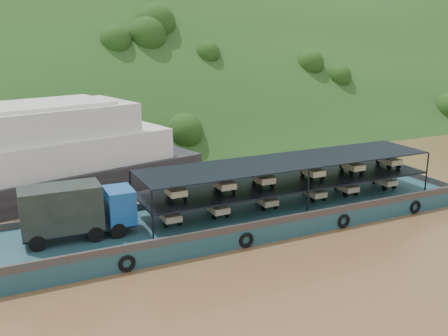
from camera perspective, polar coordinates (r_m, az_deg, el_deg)
name	(u,v)px	position (r m, az deg, el deg)	size (l,w,h in m)	color
ground	(263,213)	(39.51, 4.52, -5.18)	(160.00, 160.00, 0.00)	brown
hillside	(136,133)	(71.83, -10.00, 3.94)	(140.00, 28.00, 28.00)	#153413
cargo_barge	(234,212)	(36.22, 1.17, -5.10)	(35.00, 7.18, 4.71)	#144048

